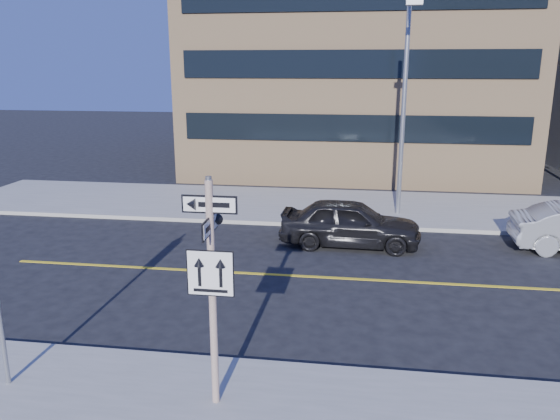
# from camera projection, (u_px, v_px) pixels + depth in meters

# --- Properties ---
(ground) EXTENTS (120.00, 120.00, 0.00)m
(ground) POSITION_uv_depth(u_px,v_px,m) (245.00, 341.00, 12.10)
(ground) COLOR black
(ground) RESTS_ON ground
(sign_pole) EXTENTS (0.92, 0.92, 4.06)m
(sign_pole) POSITION_uv_depth(u_px,v_px,m) (212.00, 281.00, 9.07)
(sign_pole) COLOR silver
(sign_pole) RESTS_ON near_sidewalk
(parked_car_a) EXTENTS (2.04, 4.75, 1.60)m
(parked_car_a) POSITION_uv_depth(u_px,v_px,m) (350.00, 223.00, 18.34)
(parked_car_a) COLOR black
(parked_car_a) RESTS_ON ground
(streetlight_a) EXTENTS (0.55, 2.25, 8.00)m
(streetlight_a) POSITION_uv_depth(u_px,v_px,m) (405.00, 97.00, 20.63)
(streetlight_a) COLOR gray
(streetlight_a) RESTS_ON far_sidewalk
(building_brick) EXTENTS (18.00, 18.00, 18.00)m
(building_brick) POSITION_uv_depth(u_px,v_px,m) (358.00, 14.00, 33.45)
(building_brick) COLOR tan
(building_brick) RESTS_ON ground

